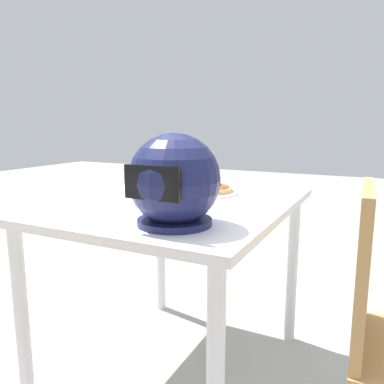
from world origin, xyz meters
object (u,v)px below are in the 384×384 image
Objects in this scene: pizza at (206,188)px; motorcycle_helmet at (174,182)px; dining_table at (178,223)px; drinking_glass at (138,181)px.

motorcycle_helmet is at bearing 104.64° from pizza.
drinking_glass is at bearing -13.36° from dining_table.
drinking_glass is (0.40, -0.39, -0.08)m from motorcycle_helmet.
dining_table is 0.27m from drinking_glass.
motorcycle_helmet reaches higher than pizza.
drinking_glass is at bearing 26.69° from pizza.
pizza is 0.87× the size of motorcycle_helmet.
motorcycle_helmet is at bearing 135.65° from drinking_glass.
motorcycle_helmet reaches higher than drinking_glass.
drinking_glass reaches higher than pizza.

